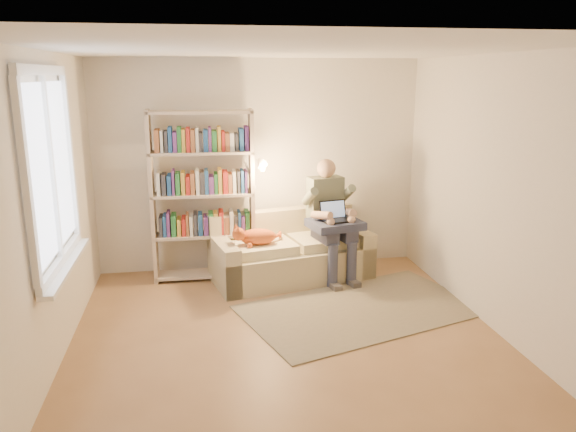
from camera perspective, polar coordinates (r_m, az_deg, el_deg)
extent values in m
plane|color=olive|center=(5.28, 0.21, -12.92)|extent=(4.50, 4.50, 0.00)
cube|color=white|center=(4.71, 0.24, 16.55)|extent=(4.00, 4.50, 0.02)
cube|color=silver|center=(4.91, -23.44, -0.03)|extent=(0.02, 4.50, 2.60)
cube|color=silver|center=(5.53, 21.12, 1.68)|extent=(0.02, 4.50, 2.60)
cube|color=silver|center=(7.02, -2.94, 5.10)|extent=(4.00, 0.02, 2.60)
cube|color=silver|center=(2.75, 8.40, -9.73)|extent=(4.00, 0.02, 2.60)
plane|color=white|center=(5.03, -22.98, 4.41)|extent=(0.00, 1.50, 1.50)
cube|color=white|center=(4.97, -23.76, 13.42)|extent=(0.05, 1.50, 0.08)
cube|color=white|center=(5.20, -22.04, -4.18)|extent=(0.05, 1.50, 0.08)
cube|color=white|center=(5.03, -22.87, 4.42)|extent=(0.04, 0.05, 1.50)
cube|color=white|center=(5.21, -21.56, -4.69)|extent=(0.12, 1.52, 0.04)
cube|color=#C3B489|center=(6.80, 0.36, -4.78)|extent=(2.00, 1.21, 0.39)
cube|color=#C3B489|center=(6.97, -0.64, -0.89)|extent=(1.86, 0.57, 0.40)
cube|color=#C3B489|center=(6.52, -6.52, -4.94)|extent=(0.36, 0.86, 0.56)
cube|color=#C3B489|center=(7.11, 6.65, -3.30)|extent=(0.36, 0.86, 0.56)
cube|color=beige|center=(6.54, -2.90, -3.26)|extent=(0.89, 0.71, 0.11)
cube|color=beige|center=(6.84, 3.77, -2.48)|extent=(0.89, 0.71, 0.11)
cube|color=slate|center=(6.80, 3.79, 1.65)|extent=(0.45, 0.31, 0.56)
sphere|color=tan|center=(6.71, 3.91, 4.86)|extent=(0.23, 0.23, 0.23)
cube|color=#35384B|center=(6.60, 3.76, -1.76)|extent=(0.26, 0.48, 0.17)
cube|color=#35384B|center=(6.71, 5.66, -1.55)|extent=(0.26, 0.48, 0.17)
cylinder|color=#35384B|center=(6.51, 4.56, -5.09)|extent=(0.12, 0.12, 0.52)
cylinder|color=#35384B|center=(6.62, 6.48, -4.82)|extent=(0.12, 0.12, 0.52)
ellipsoid|color=orange|center=(6.47, -2.84, -2.07)|extent=(0.46, 0.30, 0.19)
sphere|color=orange|center=(6.35, -4.79, -1.82)|extent=(0.15, 0.15, 0.15)
cylinder|color=orange|center=(6.60, -1.14, -2.08)|extent=(0.21, 0.08, 0.06)
cube|color=#292E47|center=(6.61, 4.90, -0.84)|extent=(0.68, 0.59, 0.09)
cube|color=black|center=(6.56, 5.07, -0.45)|extent=(0.37, 0.30, 0.02)
cube|color=black|center=(6.64, 4.64, 0.68)|extent=(0.34, 0.13, 0.22)
plane|color=#8CA5CC|center=(6.64, 4.64, 0.68)|extent=(0.31, 0.13, 0.29)
cube|color=#C5AF94|center=(6.70, -13.63, 1.77)|extent=(0.05, 0.31, 2.03)
cube|color=#C5AF94|center=(6.69, -3.68, 2.14)|extent=(0.05, 0.31, 2.03)
cube|color=#C5AF94|center=(6.93, -8.36, -5.80)|extent=(1.21, 0.33, 0.03)
cube|color=#C5AF94|center=(6.78, -8.51, -1.88)|extent=(1.21, 0.33, 0.03)
cube|color=#C5AF94|center=(6.66, -8.66, 2.20)|extent=(1.21, 0.33, 0.03)
cube|color=#C5AF94|center=(6.58, -8.82, 6.40)|extent=(1.21, 0.33, 0.03)
cube|color=#C5AF94|center=(6.53, -8.98, 10.39)|extent=(1.21, 0.33, 0.03)
cube|color=#66337F|center=(6.75, -8.55, -0.76)|extent=(1.03, 0.26, 0.24)
cube|color=#267233|center=(6.64, -8.71, 3.35)|extent=(1.03, 0.26, 0.24)
cube|color=gold|center=(6.56, -8.87, 7.58)|extent=(1.03, 0.26, 0.24)
cylinder|color=beige|center=(6.67, -4.44, 2.67)|extent=(0.11, 0.11, 0.04)
cone|color=beige|center=(6.50, -2.86, 5.14)|extent=(0.13, 0.16, 0.17)
cube|color=gray|center=(6.03, 7.48, -9.38)|extent=(2.74, 2.10, 0.01)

